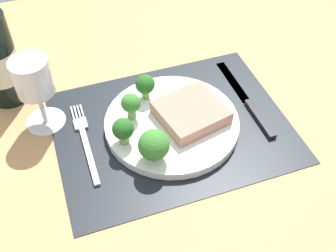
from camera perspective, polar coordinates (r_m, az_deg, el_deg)
ground_plane at (r=76.26cm, az=0.51°, el=-0.91°), size 140.00×110.00×3.00cm
placemat at (r=75.04cm, az=0.52°, el=-0.07°), size 42.05×32.59×0.30cm
plate at (r=74.35cm, az=0.53°, el=0.43°), size 24.38×24.38×1.60cm
steak at (r=73.39cm, az=3.19°, el=1.91°), size 13.05×12.56×2.59cm
broccoli_back_left at (r=72.16cm, az=-5.20°, el=3.06°), size 3.48×3.48×5.35cm
broccoli_front_edge at (r=65.31cm, az=-1.99°, el=-2.68°), size 5.18×5.18×6.10cm
broccoli_near_fork at (r=68.49cm, az=-6.27°, el=-0.51°), size 3.70×3.70×5.08cm
broccoli_center at (r=75.93cm, az=-3.22°, el=5.75°), size 3.66×3.66×5.17cm
fork at (r=73.66cm, az=-11.46°, el=-2.04°), size 2.40×19.20×0.50cm
knife at (r=80.27cm, az=11.22°, el=3.18°), size 1.80×23.00×0.80cm
wine_glass at (r=72.95cm, az=-18.21°, el=5.86°), size 7.29×7.29×14.14cm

